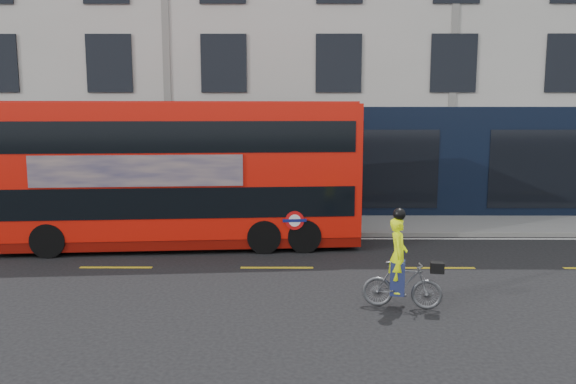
{
  "coord_description": "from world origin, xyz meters",
  "views": [
    {
      "loc": [
        4.35,
        -11.98,
        3.85
      ],
      "look_at": [
        4.27,
        2.49,
        1.76
      ],
      "focal_mm": 35.0,
      "sensor_mm": 36.0,
      "label": 1
    }
  ],
  "objects": [
    {
      "name": "lane_dashes",
      "position": [
        0.0,
        1.5,
        0.0
      ],
      "size": [
        58.0,
        0.12,
        0.01
      ],
      "primitive_type": null,
      "color": "gold",
      "rests_on": "ground"
    },
    {
      "name": "ground",
      "position": [
        0.0,
        0.0,
        0.0
      ],
      "size": [
        120.0,
        120.0,
        0.0
      ],
      "primitive_type": "plane",
      "color": "black",
      "rests_on": "ground"
    },
    {
      "name": "cyclist",
      "position": [
        6.51,
        -1.33,
        0.67
      ],
      "size": [
        1.61,
        0.74,
        2.0
      ],
      "rotation": [
        0.0,
        0.0,
        -0.2
      ],
      "color": "#4F5155",
      "rests_on": "ground"
    },
    {
      "name": "kerb",
      "position": [
        0.0,
        5.0,
        0.07
      ],
      "size": [
        60.0,
        0.12,
        0.13
      ],
      "primitive_type": "cube",
      "color": "slate",
      "rests_on": "ground"
    },
    {
      "name": "building_terrace",
      "position": [
        0.0,
        12.94,
        7.49
      ],
      "size": [
        50.0,
        10.07,
        15.0
      ],
      "color": "#B9B5AE",
      "rests_on": "ground"
    },
    {
      "name": "bus",
      "position": [
        1.17,
        3.8,
        2.11
      ],
      "size": [
        10.35,
        3.16,
        4.11
      ],
      "rotation": [
        0.0,
        0.0,
        0.08
      ],
      "color": "red",
      "rests_on": "ground"
    },
    {
      "name": "pavement",
      "position": [
        0.0,
        6.5,
        0.06
      ],
      "size": [
        60.0,
        3.0,
        0.12
      ],
      "primitive_type": "cube",
      "color": "slate",
      "rests_on": "ground"
    },
    {
      "name": "road_edge_line",
      "position": [
        0.0,
        4.7,
        0.0
      ],
      "size": [
        58.0,
        0.1,
        0.01
      ],
      "primitive_type": "cube",
      "color": "silver",
      "rests_on": "ground"
    }
  ]
}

